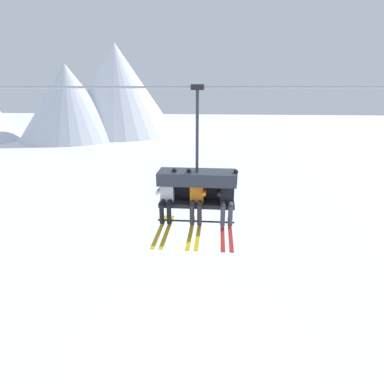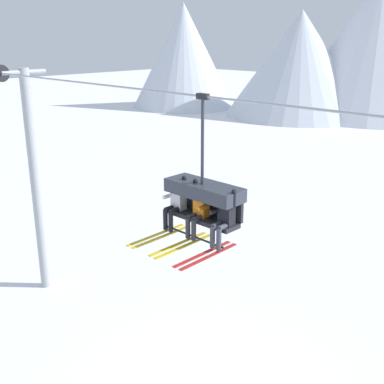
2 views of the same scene
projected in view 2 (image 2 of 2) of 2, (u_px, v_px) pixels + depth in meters
mountain_peak_west at (184, 56)px, 64.33m from camera, size 13.87×13.87×13.43m
mountain_peak_central at (299, 64)px, 57.16m from camera, size 17.35×17.35×12.22m
mountain_peak_east at (378, 46)px, 57.29m from camera, size 21.68×21.68×16.28m
lift_tower_near at (35, 179)px, 17.54m from camera, size 0.36×1.88×8.46m
lift_cable at (219, 98)px, 9.61m from camera, size 20.92×0.05×0.05m
chairlift_chair at (204, 195)px, 10.62m from camera, size 1.86×0.74×3.10m
skier_white at (175, 202)px, 11.03m from camera, size 0.48×1.70×1.34m
skier_orange at (198, 210)px, 10.56m from camera, size 0.48×1.70×1.34m
skier_black at (223, 218)px, 10.08m from camera, size 0.48×1.70×1.34m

